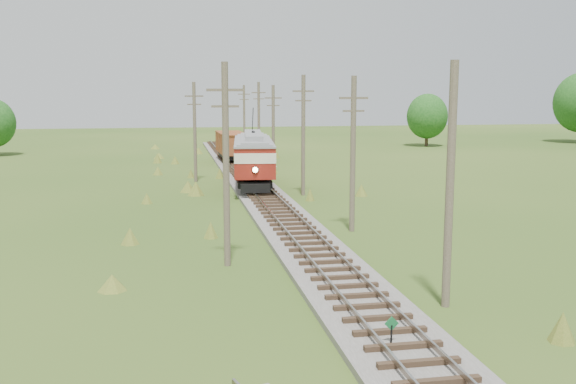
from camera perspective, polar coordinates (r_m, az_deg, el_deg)
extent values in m
plane|color=#2A4A16|center=(18.90, 11.30, -15.34)|extent=(260.00, 260.00, 0.00)
cube|color=#605B54|center=(50.97, -2.86, 0.28)|extent=(3.60, 96.00, 0.25)
cube|color=#726659|center=(50.83, -3.67, 0.66)|extent=(0.08, 96.00, 0.17)
cube|color=#726659|center=(51.02, -2.07, 0.70)|extent=(0.08, 96.00, 0.17)
cube|color=#2D2116|center=(50.94, -2.86, 0.50)|extent=(2.40, 96.00, 0.16)
cylinder|color=black|center=(19.97, 9.17, -12.68)|extent=(0.06, 0.06, 0.80)
cube|color=#176733|center=(19.82, 9.20, -11.47)|extent=(0.45, 0.03, 0.45)
cube|color=black|center=(52.25, -3.08, 1.49)|extent=(3.78, 11.92, 0.48)
cube|color=maroon|center=(52.13, -3.08, 2.65)|extent=(4.33, 12.98, 1.17)
cube|color=#F0E5C4|center=(52.03, -3.09, 3.70)|extent=(4.37, 13.05, 0.74)
cube|color=black|center=(52.03, -3.09, 3.70)|extent=(4.34, 12.48, 0.58)
cube|color=maroon|center=(51.99, -3.10, 4.28)|extent=(4.33, 12.98, 0.32)
cube|color=gray|center=(51.96, -3.10, 4.66)|extent=(4.40, 13.12, 0.40)
cube|color=gray|center=(51.94, -3.10, 5.06)|extent=(2.36, 9.64, 0.42)
sphere|color=#FFF2BF|center=(45.70, -2.93, 1.99)|extent=(0.38, 0.38, 0.38)
cylinder|color=black|center=(53.78, -3.15, 6.47)|extent=(0.60, 4.92, 2.05)
cylinder|color=black|center=(47.47, -3.92, 0.68)|extent=(0.22, 0.86, 0.85)
cylinder|color=black|center=(47.51, -2.00, 0.70)|extent=(0.22, 0.86, 0.85)
cylinder|color=black|center=(57.03, -3.97, 2.05)|extent=(0.22, 0.86, 0.85)
cylinder|color=black|center=(57.06, -2.37, 2.06)|extent=(0.22, 0.86, 0.85)
cube|color=black|center=(70.96, -5.03, 3.31)|extent=(2.38, 7.53, 0.52)
cube|color=brown|center=(70.85, -5.04, 4.36)|extent=(2.94, 8.37, 2.07)
cube|color=brown|center=(70.78, -5.05, 5.23)|extent=(3.00, 8.54, 0.12)
cylinder|color=black|center=(68.41, -5.42, 3.15)|extent=(0.15, 0.83, 0.83)
cylinder|color=black|center=(68.60, -4.12, 3.18)|extent=(0.15, 0.83, 0.83)
cylinder|color=black|center=(73.33, -5.87, 3.52)|extent=(0.15, 0.83, 0.83)
cylinder|color=black|center=(73.52, -4.66, 3.55)|extent=(0.15, 0.83, 0.83)
cone|color=gray|center=(68.28, -2.31, 2.78)|extent=(2.72, 2.72, 1.02)
cone|color=gray|center=(67.56, -1.64, 2.53)|extent=(1.53, 1.53, 0.60)
cylinder|color=brown|center=(23.33, 14.20, 0.46)|extent=(0.30, 0.30, 8.80)
cylinder|color=brown|center=(35.54, 5.79, 3.31)|extent=(0.30, 0.30, 8.60)
cube|color=brown|center=(35.38, 5.87, 8.31)|extent=(1.60, 0.12, 0.12)
cube|color=brown|center=(35.40, 5.85, 7.18)|extent=(1.20, 0.10, 0.10)
cylinder|color=brown|center=(48.09, 1.37, 5.02)|extent=(0.30, 0.30, 9.00)
cube|color=brown|center=(47.98, 1.38, 8.95)|extent=(1.60, 0.12, 0.12)
cube|color=brown|center=(47.99, 1.38, 8.12)|extent=(1.20, 0.10, 0.10)
cylinder|color=brown|center=(60.84, -1.32, 5.53)|extent=(0.30, 0.30, 8.40)
cube|color=brown|center=(60.74, -1.33, 8.35)|extent=(1.60, 0.12, 0.12)
cube|color=brown|center=(60.75, -1.33, 7.69)|extent=(1.20, 0.10, 0.10)
cylinder|color=brown|center=(73.73, -2.61, 6.29)|extent=(0.30, 0.30, 8.90)
cube|color=brown|center=(73.66, -2.63, 8.82)|extent=(1.60, 0.12, 0.12)
cube|color=brown|center=(73.66, -2.62, 8.27)|extent=(1.20, 0.10, 0.10)
cylinder|color=brown|center=(86.60, -3.91, 6.59)|extent=(0.30, 0.30, 8.70)
cube|color=brown|center=(86.53, -3.94, 8.67)|extent=(1.60, 0.12, 0.12)
cube|color=brown|center=(86.54, -3.93, 8.21)|extent=(1.20, 0.10, 0.10)
cylinder|color=brown|center=(28.26, -5.53, 2.31)|extent=(0.30, 0.30, 9.00)
cube|color=brown|center=(28.08, -5.63, 9.01)|extent=(1.60, 0.12, 0.12)
cube|color=brown|center=(28.09, -5.60, 7.59)|extent=(1.20, 0.10, 0.10)
cylinder|color=brown|center=(56.12, -8.28, 5.27)|extent=(0.30, 0.30, 8.60)
cube|color=brown|center=(56.02, -8.35, 8.43)|extent=(1.60, 0.12, 0.12)
cube|color=brown|center=(56.03, -8.34, 7.72)|extent=(1.20, 0.10, 0.10)
cylinder|color=#38281C|center=(95.49, 12.21, 4.76)|extent=(0.50, 0.50, 2.52)
ellipsoid|color=#154615|center=(95.33, 12.27, 6.60)|extent=(5.88, 5.88, 6.47)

